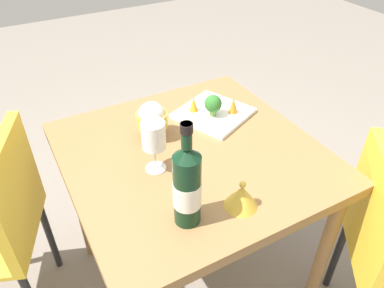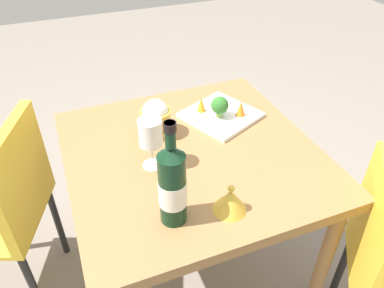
# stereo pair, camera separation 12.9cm
# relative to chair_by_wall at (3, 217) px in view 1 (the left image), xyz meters

# --- Properties ---
(ground_plane) EXTENTS (8.00, 8.00, 0.00)m
(ground_plane) POSITION_rel_chair_by_wall_xyz_m (-0.65, 0.23, -0.53)
(ground_plane) COLOR gray
(dining_table) EXTENTS (0.85, 0.85, 0.75)m
(dining_table) POSITION_rel_chair_by_wall_xyz_m (-0.65, 0.23, 0.13)
(dining_table) COLOR olive
(dining_table) RESTS_ON ground_plane
(chair_by_wall) EXTENTS (0.52, 0.52, 0.85)m
(chair_by_wall) POSITION_rel_chair_by_wall_xyz_m (0.00, 0.00, 0.00)
(chair_by_wall) COLOR gold
(chair_by_wall) RESTS_ON ground_plane
(wine_bottle) EXTENTS (0.08, 0.08, 0.32)m
(wine_bottle) POSITION_rel_chair_by_wall_xyz_m (-0.49, 0.50, 0.35)
(wine_bottle) COLOR black
(wine_bottle) RESTS_ON dining_table
(wine_glass) EXTENTS (0.08, 0.08, 0.18)m
(wine_glass) POSITION_rel_chair_by_wall_xyz_m (-0.50, 0.26, 0.35)
(wine_glass) COLOR white
(wine_glass) RESTS_ON dining_table
(rice_bowl) EXTENTS (0.11, 0.11, 0.14)m
(rice_bowl) POSITION_rel_chair_by_wall_xyz_m (-0.57, 0.09, 0.29)
(rice_bowl) COLOR gold
(rice_bowl) RESTS_ON dining_table
(rice_bowl_lid) EXTENTS (0.10, 0.10, 0.09)m
(rice_bowl_lid) POSITION_rel_chair_by_wall_xyz_m (-0.65, 0.53, 0.26)
(rice_bowl_lid) COLOR gold
(rice_bowl_lid) RESTS_ON dining_table
(serving_plate) EXTENTS (0.33, 0.33, 0.02)m
(serving_plate) POSITION_rel_chair_by_wall_xyz_m (-0.84, 0.07, 0.23)
(serving_plate) COLOR white
(serving_plate) RESTS_ON dining_table
(broccoli_floret) EXTENTS (0.07, 0.07, 0.09)m
(broccoli_floret) POSITION_rel_chair_by_wall_xyz_m (-0.82, 0.09, 0.29)
(broccoli_floret) COLOR #729E4C
(broccoli_floret) RESTS_ON serving_plate
(carrot_garnish_left) EXTENTS (0.04, 0.04, 0.06)m
(carrot_garnish_left) POSITION_rel_chair_by_wall_xyz_m (-0.90, 0.11, 0.27)
(carrot_garnish_left) COLOR orange
(carrot_garnish_left) RESTS_ON serving_plate
(carrot_garnish_right) EXTENTS (0.03, 0.03, 0.06)m
(carrot_garnish_right) POSITION_rel_chair_by_wall_xyz_m (-0.77, 0.02, 0.27)
(carrot_garnish_right) COLOR orange
(carrot_garnish_right) RESTS_ON serving_plate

